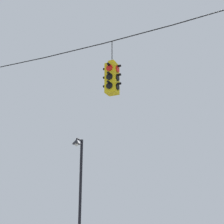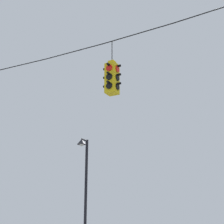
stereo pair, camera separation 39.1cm
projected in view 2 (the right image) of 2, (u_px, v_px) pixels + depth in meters
The scene contains 3 objects.
span_wire at pixel (73, 48), 11.30m from camera, with size 15.89×0.03×0.39m.
traffic_light_near_left_pole at pixel (112, 78), 10.24m from camera, with size 0.58×0.58×1.75m.
street_lamp at pixel (84, 178), 14.65m from camera, with size 0.40×0.70×5.24m.
Camera 2 is at (5.81, -8.00, 1.63)m, focal length 55.00 mm.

